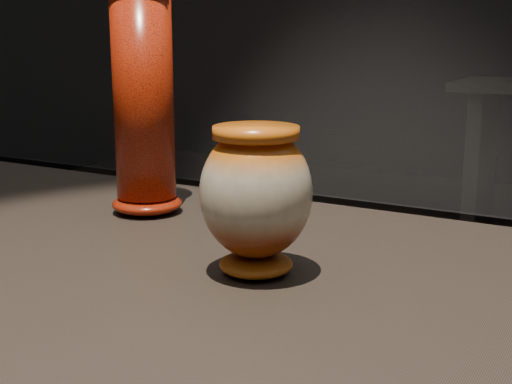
# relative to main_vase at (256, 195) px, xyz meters

# --- Properties ---
(main_vase) EXTENTS (0.15, 0.15, 0.18)m
(main_vase) POSITION_rel_main_vase_xyz_m (0.00, 0.00, 0.00)
(main_vase) COLOR maroon
(main_vase) RESTS_ON display_plinth
(tall_vase) EXTENTS (0.14, 0.14, 0.35)m
(tall_vase) POSITION_rel_main_vase_xyz_m (-0.30, 0.17, 0.07)
(tall_vase) COLOR red
(tall_vase) RESTS_ON display_plinth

